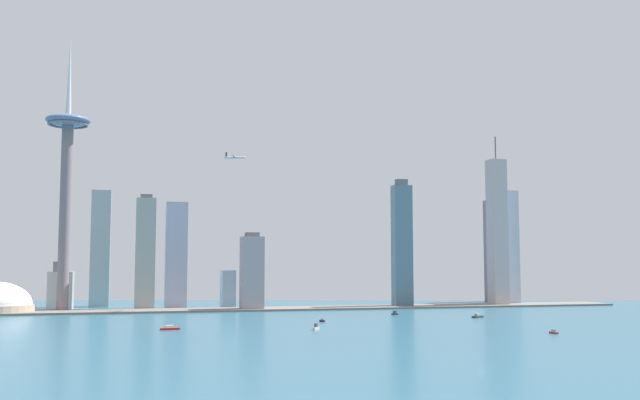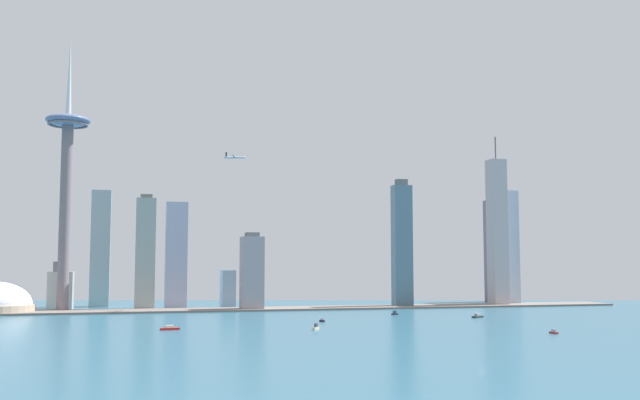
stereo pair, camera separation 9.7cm
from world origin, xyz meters
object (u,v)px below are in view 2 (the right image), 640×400
Objects in this scene: skyscraper_10 at (176,255)px; boat_2 at (316,327)px; skyscraper_6 at (145,253)px; airplane at (235,157)px; skyscraper_2 at (493,251)px; skyscraper_7 at (402,245)px; boat_7 at (395,313)px; boat_0 at (554,332)px; skyscraper_9 at (228,289)px; skyscraper_3 at (497,232)px; boat_5 at (478,316)px; skyscraper_8 at (510,247)px; skyscraper_1 at (100,248)px; skyscraper_5 at (61,288)px; observation_tower at (67,161)px; boat_4 at (322,320)px; boat_1 at (170,328)px; skyscraper_0 at (252,273)px.

skyscraper_10 is 10.86× the size of boat_2.
airplane is (94.52, -35.48, 106.61)m from skyscraper_6.
skyscraper_2 is 183.01m from skyscraper_7.
skyscraper_10 reaches higher than boat_7.
skyscraper_7 is 336.28m from boat_0.
airplane reaches higher than skyscraper_9.
skyscraper_3 is 422.05m from skyscraper_6.
skyscraper_8 is at bearing 22.50° from boat_5.
airplane is (-210.70, 163.18, 168.32)m from boat_5.
skyscraper_6 is at bearing 116.85° from boat_5.
skyscraper_6 is at bearing -47.88° from boat_7.
skyscraper_2 is 1.14× the size of skyscraper_10.
skyscraper_3 is at bearing -12.90° from skyscraper_1.
skyscraper_5 reaches higher than boat_0.
observation_tower is 2.37× the size of skyscraper_6.
boat_7 is at bearing -36.86° from skyscraper_1.
skyscraper_3 is 388.61m from skyscraper_10.
boat_4 is (-299.72, -197.35, -70.55)m from skyscraper_8.
skyscraper_2 is at bearing 31.77° from airplane.
boat_1 is at bearing -92.26° from airplane.
skyscraper_7 reaches higher than boat_1.
skyscraper_3 is (-39.88, -86.24, 21.09)m from skyscraper_2.
skyscraper_8 is 9.49× the size of boat_1.
skyscraper_1 is 1.01× the size of skyscraper_2.
skyscraper_0 is at bearing 110.55° from boat_5.
boat_7 reaches higher than boat_1.
skyscraper_3 is 1.45× the size of skyscraper_8.
skyscraper_8 is 9.86× the size of boat_5.
skyscraper_9 is 297.94m from boat_5.
skyscraper_3 is at bearing -2.05° from skyscraper_7.
skyscraper_6 is 313.76m from boat_2.
skyscraper_2 is at bearing 118.48° from boat_4.
skyscraper_2 is (510.89, -21.62, -0.80)m from skyscraper_1.
boat_7 is (242.03, -143.68, -61.64)m from skyscraper_6.
skyscraper_10 is (-414.20, 16.79, -11.18)m from skyscraper_8.
skyscraper_2 is at bearing 80.18° from skyscraper_8.
airplane is (60.22, -40.96, 109.18)m from skyscraper_10.
skyscraper_9 is (-325.58, 42.74, -68.14)m from skyscraper_3.
boat_0 is 289.85m from boat_1.
skyscraper_1 is 91.78m from skyscraper_6.
boat_1 is (99.63, -241.82, -160.83)m from observation_tower.
skyscraper_1 reaches higher than skyscraper_6.
skyscraper_7 is at bearing 177.95° from skyscraper_3.
skyscraper_1 is at bearing 160.49° from airplane.
boat_7 is at bearing -147.34° from skyscraper_8.
skyscraper_3 is at bearing -114.81° from skyscraper_2.
skyscraper_2 is at bearing 6.88° from observation_tower.
skyscraper_7 is 264.32m from skyscraper_10.
boat_1 is (-80.03, -264.04, -20.54)m from skyscraper_9.
skyscraper_0 is 220.00m from skyscraper_5.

